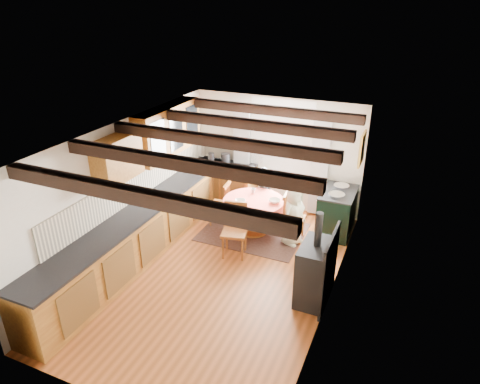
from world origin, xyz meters
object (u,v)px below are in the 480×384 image
at_px(aga_range, 337,211).
at_px(cup, 253,191).
at_px(dining_table, 253,216).
at_px(child_far, 263,193).
at_px(chair_left, 220,203).
at_px(child_right, 293,215).
at_px(chair_near, 234,231).
at_px(chair_right, 294,217).
at_px(cast_iron_stove, 316,258).

xyz_separation_m(aga_range, cup, (-1.59, -0.37, 0.31)).
bearing_deg(dining_table, child_far, 93.90).
bearing_deg(child_far, chair_left, 52.79).
xyz_separation_m(chair_left, child_far, (0.70, 0.60, 0.11)).
xyz_separation_m(dining_table, child_right, (0.81, -0.07, 0.23)).
bearing_deg(child_right, chair_near, 150.69).
bearing_deg(chair_right, child_far, 50.30).
xyz_separation_m(chair_right, aga_range, (0.68, 0.60, -0.03)).
height_order(dining_table, chair_left, chair_left).
bearing_deg(child_far, chair_right, 156.80).
bearing_deg(cup, dining_table, -67.18).
height_order(chair_near, aga_range, chair_near).
height_order(cast_iron_stove, child_far, cast_iron_stove).
bearing_deg(aga_range, chair_near, -134.00).
relative_size(chair_right, aga_range, 0.98).
distance_m(chair_right, aga_range, 0.91).
bearing_deg(child_far, dining_table, 106.43).
xyz_separation_m(dining_table, chair_right, (0.78, 0.07, 0.12)).
relative_size(chair_near, chair_right, 1.04).
bearing_deg(aga_range, child_far, -179.77).
distance_m(cast_iron_stove, child_far, 2.71).
height_order(aga_range, child_far, child_far).
bearing_deg(dining_table, child_right, -4.84).
height_order(aga_range, cup, aga_range).
xyz_separation_m(chair_near, cup, (-0.11, 1.17, 0.26)).
xyz_separation_m(aga_range, child_far, (-1.51, -0.01, 0.12)).
bearing_deg(chair_near, cast_iron_stove, -34.63).
bearing_deg(cast_iron_stove, chair_right, 116.87).
distance_m(chair_left, cast_iron_stove, 2.82).
bearing_deg(cup, chair_right, -14.57).
relative_size(aga_range, cast_iron_stove, 0.65).
height_order(child_right, cup, child_right).
height_order(chair_right, cast_iron_stove, cast_iron_stove).
bearing_deg(child_right, dining_table, 101.93).
distance_m(aga_range, child_right, 1.00).
bearing_deg(cup, aga_range, 12.92).
relative_size(child_far, cup, 11.30).
height_order(chair_right, child_far, child_far).
xyz_separation_m(chair_near, chair_left, (-0.73, 0.93, -0.04)).
height_order(chair_left, child_far, child_far).
relative_size(dining_table, chair_right, 1.24).
bearing_deg(chair_left, cup, 105.07).
relative_size(chair_left, child_right, 0.78).
xyz_separation_m(cast_iron_stove, child_far, (-1.62, 2.16, -0.18)).
bearing_deg(chair_left, chair_near, 32.32).
bearing_deg(chair_right, chair_near, 135.39).
bearing_deg(cast_iron_stove, child_right, 118.19).
relative_size(chair_near, cup, 9.84).
xyz_separation_m(cast_iron_stove, child_right, (-0.77, 1.43, -0.16)).
height_order(child_far, cup, child_far).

